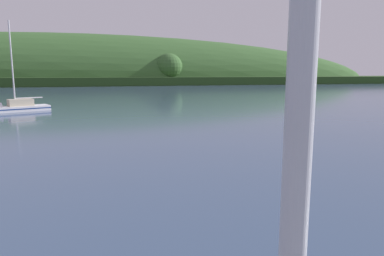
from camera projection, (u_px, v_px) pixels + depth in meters
name	position (u px, v px, depth m)	size (l,w,h in m)	color
far_shoreline_hill	(80.00, 83.00, 207.03)	(523.86, 111.38, 59.17)	#27431B
sailboat_near_mooring	(15.00, 110.00, 56.24)	(9.74, 6.91, 16.05)	white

